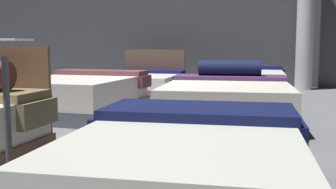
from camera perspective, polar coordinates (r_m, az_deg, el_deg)
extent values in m
cube|color=slate|center=(5.90, -1.73, -2.95)|extent=(18.00, 18.00, 0.02)
cube|color=#47474C|center=(10.50, 5.15, 10.86)|extent=(18.00, 0.06, 3.50)
cube|color=olive|center=(3.68, -17.45, -2.50)|extent=(0.08, 0.52, 0.22)
cube|color=black|center=(2.70, 2.54, -12.71)|extent=(1.52, 2.07, 0.16)
cube|color=silver|center=(2.64, 2.57, -8.17)|extent=(1.46, 2.00, 0.29)
cube|color=#111741|center=(3.19, 4.31, -2.29)|extent=(1.46, 0.78, 0.07)
cube|color=#111741|center=(3.38, -8.12, -4.00)|extent=(0.09, 0.73, 0.18)
cube|color=#111741|center=(3.21, 17.40, -4.82)|extent=(0.09, 0.73, 0.18)
cube|color=#4D535D|center=(6.10, -12.22, -1.80)|extent=(1.60, 2.03, 0.19)
cube|color=silver|center=(6.07, -12.28, 0.65)|extent=(1.54, 1.97, 0.34)
cube|color=brown|center=(6.70, -9.27, 3.03)|extent=(1.50, 0.50, 0.07)
cube|color=brown|center=(7.07, -14.75, 2.05)|extent=(0.10, 0.42, 0.18)
cube|color=brown|center=(6.42, -3.19, 1.81)|extent=(0.10, 0.42, 0.18)
cube|color=#312937|center=(5.48, 8.16, -2.53)|extent=(1.75, 2.23, 0.21)
cube|color=silver|center=(5.45, 8.20, 0.04)|extent=(1.69, 2.16, 0.28)
cube|color=#472A52|center=(6.15, 8.48, 2.36)|extent=(1.65, 0.72, 0.05)
cube|color=#472A52|center=(6.25, 0.96, 0.82)|extent=(0.09, 0.63, 0.31)
cube|color=#472A52|center=(6.20, 16.00, 0.52)|extent=(0.09, 0.63, 0.31)
cylinder|color=#12183B|center=(6.14, 8.50, 3.66)|extent=(0.92, 0.27, 0.22)
cube|color=brown|center=(8.87, -3.57, 0.79)|extent=(1.55, 1.93, 0.14)
cube|color=white|center=(8.85, -3.58, 1.99)|extent=(1.49, 1.87, 0.23)
cube|color=brown|center=(9.75, -1.90, 3.56)|extent=(1.44, 0.05, 0.90)
cube|color=#10154E|center=(9.50, -2.33, 3.18)|extent=(1.51, 0.48, 0.06)
cube|color=#10154E|center=(9.76, -6.64, 2.16)|extent=(0.06, 0.47, 0.30)
cube|color=#10154E|center=(9.33, 2.19, 2.00)|extent=(0.06, 0.47, 0.30)
cube|color=#2C3131|center=(8.40, 10.29, 0.59)|extent=(1.63, 2.00, 0.21)
cube|color=silver|center=(8.38, 10.33, 2.26)|extent=(1.57, 1.94, 0.28)
cube|color=#11154A|center=(9.11, 10.51, 3.71)|extent=(1.58, 0.46, 0.07)
cube|color=#11154A|center=(9.18, 5.47, 2.67)|extent=(0.08, 0.43, 0.29)
cube|color=#11154A|center=(9.13, 15.53, 2.43)|extent=(0.08, 0.43, 0.29)
cylinder|color=#3F3F44|center=(2.71, -21.19, -4.78)|extent=(0.04, 0.04, 0.91)
cube|color=white|center=(2.66, -21.69, 7.06)|extent=(0.28, 0.20, 0.01)
cylinder|color=silver|center=(9.90, 18.48, 10.81)|extent=(0.38, 0.38, 3.50)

